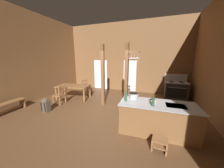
% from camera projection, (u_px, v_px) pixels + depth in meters
% --- Properties ---
extents(ground_plane, '(8.62, 8.73, 0.10)m').
position_uv_depth(ground_plane, '(98.00, 117.00, 4.59)').
color(ground_plane, brown).
extents(wall_back, '(8.62, 0.14, 4.45)m').
position_uv_depth(wall_back, '(125.00, 58.00, 7.81)').
color(wall_back, brown).
rests_on(wall_back, ground_plane).
extents(wall_left, '(0.14, 8.73, 4.45)m').
position_uv_depth(wall_left, '(19.00, 57.00, 5.45)').
color(wall_left, brown).
rests_on(wall_left, ground_plane).
extents(glazed_door_back_left, '(1.00, 0.01, 2.05)m').
position_uv_depth(glazed_door_back_left, '(101.00, 75.00, 8.59)').
color(glazed_door_back_left, white).
rests_on(glazed_door_back_left, ground_plane).
extents(glazed_panel_back_right, '(0.84, 0.01, 2.05)m').
position_uv_depth(glazed_panel_back_right, '(130.00, 76.00, 7.86)').
color(glazed_panel_back_right, white).
rests_on(glazed_panel_back_right, ground_plane).
extents(kitchen_island, '(2.20, 1.05, 0.90)m').
position_uv_depth(kitchen_island, '(157.00, 118.00, 3.51)').
color(kitchen_island, brown).
rests_on(kitchen_island, ground_plane).
extents(stove_range, '(1.15, 0.84, 1.32)m').
position_uv_depth(stove_range, '(175.00, 90.00, 6.47)').
color(stove_range, '#2C2C2C').
rests_on(stove_range, ground_plane).
extents(support_post_with_pot_rack, '(0.62, 0.27, 2.80)m').
position_uv_depth(support_post_with_pot_rack, '(127.00, 75.00, 4.98)').
color(support_post_with_pot_rack, brown).
rests_on(support_post_with_pot_rack, ground_plane).
extents(support_post_center, '(0.14, 0.14, 2.80)m').
position_uv_depth(support_post_center, '(103.00, 76.00, 5.43)').
color(support_post_center, brown).
rests_on(support_post_center, ground_plane).
extents(step_stool, '(0.39, 0.32, 0.30)m').
position_uv_depth(step_stool, '(160.00, 144.00, 2.84)').
color(step_stool, olive).
rests_on(step_stool, ground_plane).
extents(dining_table, '(1.81, 1.14, 0.74)m').
position_uv_depth(dining_table, '(73.00, 87.00, 6.45)').
color(dining_table, brown).
rests_on(dining_table, ground_plane).
extents(ladderback_chair_near_window, '(0.45, 0.45, 0.95)m').
position_uv_depth(ladderback_chair_near_window, '(60.00, 95.00, 5.72)').
color(ladderback_chair_near_window, olive).
rests_on(ladderback_chair_near_window, ground_plane).
extents(ladderback_chair_by_post, '(0.53, 0.53, 0.95)m').
position_uv_depth(ladderback_chair_by_post, '(86.00, 87.00, 7.22)').
color(ladderback_chair_by_post, olive).
rests_on(ladderback_chair_by_post, ground_plane).
extents(bench_along_left_wall, '(0.49, 1.68, 0.44)m').
position_uv_depth(bench_along_left_wall, '(3.00, 107.00, 4.61)').
color(bench_along_left_wall, brown).
rests_on(bench_along_left_wall, ground_plane).
extents(backpack, '(0.32, 0.31, 0.60)m').
position_uv_depth(backpack, '(45.00, 104.00, 4.89)').
color(backpack, '#4C4233').
rests_on(backpack, ground_plane).
extents(stockpot_on_counter, '(0.35, 0.28, 0.18)m').
position_uv_depth(stockpot_on_counter, '(133.00, 96.00, 3.84)').
color(stockpot_on_counter, '#B7BABF').
rests_on(stockpot_on_counter, kitchen_island).
extents(mixing_bowl_on_counter, '(0.20, 0.20, 0.07)m').
position_uv_depth(mixing_bowl_on_counter, '(152.00, 100.00, 3.58)').
color(mixing_bowl_on_counter, silver).
rests_on(mixing_bowl_on_counter, kitchen_island).
extents(bottle_tall_on_counter, '(0.08, 0.08, 0.31)m').
position_uv_depth(bottle_tall_on_counter, '(153.00, 102.00, 3.21)').
color(bottle_tall_on_counter, '#2D5638').
rests_on(bottle_tall_on_counter, kitchen_island).
extents(bottle_short_on_counter, '(0.08, 0.08, 0.33)m').
position_uv_depth(bottle_short_on_counter, '(126.00, 97.00, 3.60)').
color(bottle_short_on_counter, '#2D5638').
rests_on(bottle_short_on_counter, kitchen_island).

